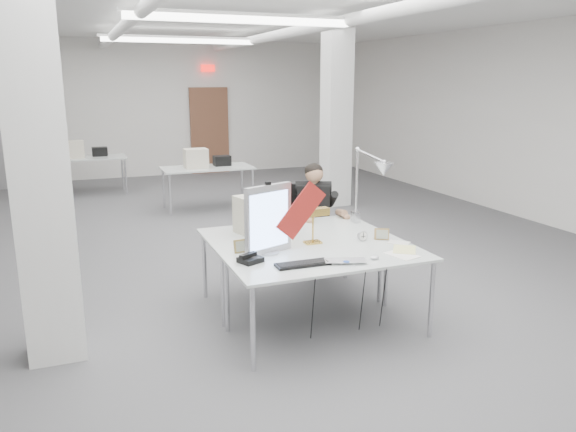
# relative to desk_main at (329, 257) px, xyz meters

# --- Properties ---
(room_shell) EXTENTS (10.04, 14.04, 3.24)m
(room_shell) POSITION_rel_desk_main_xyz_m (0.04, 2.63, 0.95)
(room_shell) COLOR #4D4C4F
(room_shell) RESTS_ON ground
(desk_main) EXTENTS (1.80, 0.90, 0.02)m
(desk_main) POSITION_rel_desk_main_xyz_m (0.00, 0.00, 0.00)
(desk_main) COLOR silver
(desk_main) RESTS_ON room_shell
(desk_second) EXTENTS (1.80, 0.90, 0.02)m
(desk_second) POSITION_rel_desk_main_xyz_m (0.00, 0.90, 0.00)
(desk_second) COLOR silver
(desk_second) RESTS_ON room_shell
(bg_desk_a) EXTENTS (1.60, 0.80, 0.02)m
(bg_desk_a) POSITION_rel_desk_main_xyz_m (0.20, 5.50, 0.00)
(bg_desk_a) COLOR silver
(bg_desk_a) RESTS_ON room_shell
(bg_desk_b) EXTENTS (1.60, 0.80, 0.02)m
(bg_desk_b) POSITION_rel_desk_main_xyz_m (-1.80, 7.70, 0.00)
(bg_desk_b) COLOR silver
(bg_desk_b) RESTS_ON room_shell
(filing_cabinet) EXTENTS (0.45, 0.55, 1.20)m
(filing_cabinet) POSITION_rel_desk_main_xyz_m (-3.50, 9.15, -0.14)
(filing_cabinet) COLOR gray
(filing_cabinet) RESTS_ON room_shell
(office_chair) EXTENTS (0.66, 0.66, 1.04)m
(office_chair) POSITION_rel_desk_main_xyz_m (0.55, 1.62, -0.22)
(office_chair) COLOR black
(office_chair) RESTS_ON room_shell
(seated_person) EXTENTS (0.72, 0.79, 0.96)m
(seated_person) POSITION_rel_desk_main_xyz_m (0.55, 1.57, 0.16)
(seated_person) COLOR black
(seated_person) RESTS_ON office_chair
(monitor) EXTENTS (0.49, 0.23, 0.63)m
(monitor) POSITION_rel_desk_main_xyz_m (-0.47, 0.28, 0.33)
(monitor) COLOR #B6B5BB
(monitor) RESTS_ON desk_main
(pennant) EXTENTS (0.50, 0.03, 0.53)m
(pennant) POSITION_rel_desk_main_xyz_m (-0.17, 0.24, 0.39)
(pennant) COLOR maroon
(pennant) RESTS_ON monitor
(keyboard) EXTENTS (0.47, 0.16, 0.02)m
(keyboard) POSITION_rel_desk_main_xyz_m (-0.32, -0.16, 0.02)
(keyboard) COLOR black
(keyboard) RESTS_ON desk_main
(laptop) EXTENTS (0.41, 0.33, 0.03)m
(laptop) POSITION_rel_desk_main_xyz_m (0.03, -0.28, 0.03)
(laptop) COLOR silver
(laptop) RESTS_ON desk_main
(mouse) EXTENTS (0.10, 0.08, 0.03)m
(mouse) POSITION_rel_desk_main_xyz_m (0.33, -0.24, 0.03)
(mouse) COLOR silver
(mouse) RESTS_ON desk_main
(bankers_lamp) EXTENTS (0.30, 0.14, 0.33)m
(bankers_lamp) POSITION_rel_desk_main_xyz_m (0.03, 0.42, 0.18)
(bankers_lamp) COLOR #BE833B
(bankers_lamp) RESTS_ON desk_main
(desk_phone) EXTENTS (0.23, 0.22, 0.05)m
(desk_phone) POSITION_rel_desk_main_xyz_m (-0.71, 0.08, 0.04)
(desk_phone) COLOR black
(desk_phone) RESTS_ON desk_main
(picture_frame_left) EXTENTS (0.16, 0.06, 0.12)m
(picture_frame_left) POSITION_rel_desk_main_xyz_m (-0.69, 0.39, 0.07)
(picture_frame_left) COLOR #A18545
(picture_frame_left) RESTS_ON desk_main
(picture_frame_right) EXTENTS (0.14, 0.10, 0.11)m
(picture_frame_right) POSITION_rel_desk_main_xyz_m (0.70, 0.28, 0.07)
(picture_frame_right) COLOR olive
(picture_frame_right) RESTS_ON desk_main
(desk_clock) EXTENTS (0.10, 0.04, 0.10)m
(desk_clock) POSITION_rel_desk_main_xyz_m (0.51, 0.32, 0.06)
(desk_clock) COLOR #A3A3A8
(desk_clock) RESTS_ON desk_main
(paper_stack_a) EXTENTS (0.26, 0.32, 0.01)m
(paper_stack_a) POSITION_rel_desk_main_xyz_m (0.62, -0.22, 0.02)
(paper_stack_a) COLOR white
(paper_stack_a) RESTS_ON desk_main
(paper_stack_b) EXTENTS (0.32, 0.34, 0.01)m
(paper_stack_b) POSITION_rel_desk_main_xyz_m (0.72, -0.10, 0.02)
(paper_stack_b) COLOR #D8D681
(paper_stack_b) RESTS_ON desk_main
(paper_stack_c) EXTENTS (0.23, 0.24, 0.01)m
(paper_stack_c) POSITION_rel_desk_main_xyz_m (0.80, 0.12, 0.02)
(paper_stack_c) COLOR beige
(paper_stack_c) RESTS_ON desk_main
(beige_monitor) EXTENTS (0.48, 0.47, 0.38)m
(beige_monitor) POSITION_rel_desk_main_xyz_m (-0.33, 0.96, 0.20)
(beige_monitor) COLOR #BCB69C
(beige_monitor) RESTS_ON desk_second
(architect_lamp) EXTENTS (0.37, 0.71, 0.88)m
(architect_lamp) POSITION_rel_desk_main_xyz_m (0.79, 0.74, 0.45)
(architect_lamp) COLOR silver
(architect_lamp) RESTS_ON desk_second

